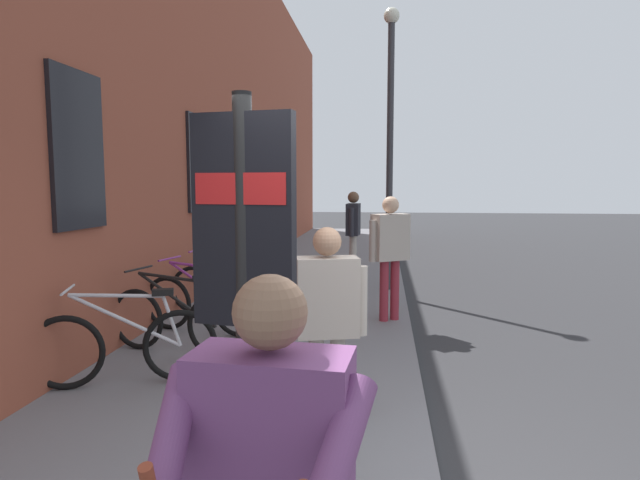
# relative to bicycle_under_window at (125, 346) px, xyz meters

# --- Properties ---
(ground) EXTENTS (60.00, 60.00, 0.00)m
(ground) POSITION_rel_bicycle_under_window_xyz_m (4.40, -3.85, -0.51)
(ground) COLOR #2D2D30
(sidewalk_pavement) EXTENTS (24.00, 3.50, 0.12)m
(sidewalk_pavement) POSITION_rel_bicycle_under_window_xyz_m (6.40, -1.10, -0.45)
(sidewalk_pavement) COLOR slate
(sidewalk_pavement) RESTS_ON ground
(station_facade) EXTENTS (22.00, 0.65, 7.53)m
(station_facade) POSITION_rel_bicycle_under_window_xyz_m (7.39, 0.95, 3.25)
(station_facade) COLOR brown
(station_facade) RESTS_ON ground
(bicycle_under_window) EXTENTS (0.71, 1.69, 0.97)m
(bicycle_under_window) POSITION_rel_bicycle_under_window_xyz_m (0.00, 0.00, 0.00)
(bicycle_under_window) COLOR black
(bicycle_under_window) RESTS_ON sidewalk_pavement
(bicycle_far_end) EXTENTS (0.56, 1.74, 0.97)m
(bicycle_far_end) POSITION_rel_bicycle_under_window_xyz_m (0.98, -0.11, 0.00)
(bicycle_far_end) COLOR black
(bicycle_far_end) RESTS_ON sidewalk_pavement
(bicycle_by_door) EXTENTS (0.57, 1.74, 0.97)m
(bicycle_by_door) POSITION_rel_bicycle_under_window_xyz_m (1.84, -0.13, 0.00)
(bicycle_by_door) COLOR black
(bicycle_by_door) RESTS_ON sidewalk_pavement
(bicycle_leaning_wall) EXTENTS (0.48, 1.77, 0.97)m
(bicycle_leaning_wall) POSITION_rel_bicycle_under_window_xyz_m (2.81, -0.17, 0.00)
(bicycle_leaning_wall) COLOR black
(bicycle_leaning_wall) RESTS_ON sidewalk_pavement
(bicycle_nearest_sign) EXTENTS (0.69, 1.70, 0.97)m
(bicycle_nearest_sign) POSITION_rel_bicycle_under_window_xyz_m (3.94, -0.04, 0.00)
(bicycle_nearest_sign) COLOR black
(bicycle_nearest_sign) RESTS_ON sidewalk_pavement
(transit_info_sign) EXTENTS (0.17, 0.56, 2.40)m
(transit_info_sign) POSITION_rel_bicycle_under_window_xyz_m (-2.04, -1.74, 1.21)
(transit_info_sign) COLOR black
(transit_info_sign) RESTS_ON sidewalk_pavement
(pedestrian_crossing_street) EXTENTS (0.67, 0.29, 1.78)m
(pedestrian_crossing_street) POSITION_rel_bicycle_under_window_xyz_m (6.38, -1.82, 0.70)
(pedestrian_crossing_street) COLOR #B2A599
(pedestrian_crossing_street) RESTS_ON sidewalk_pavement
(pedestrian_near_bus) EXTENTS (0.34, 0.60, 1.62)m
(pedestrian_near_bus) POSITION_rel_bicycle_under_window_xyz_m (-0.81, -2.04, 0.60)
(pedestrian_near_bus) COLOR #B2A599
(pedestrian_near_bus) RESTS_ON sidewalk_pavement
(pedestrian_by_facade) EXTENTS (0.49, 0.58, 1.77)m
(pedestrian_by_facade) POSITION_rel_bicycle_under_window_xyz_m (2.80, -2.55, 0.69)
(pedestrian_by_facade) COLOR maroon
(pedestrian_by_facade) RESTS_ON sidewalk_pavement
(street_lamp) EXTENTS (0.28, 0.28, 5.03)m
(street_lamp) POSITION_rel_bicycle_under_window_xyz_m (5.09, -2.55, 2.60)
(street_lamp) COLOR #333338
(street_lamp) RESTS_ON sidewalk_pavement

